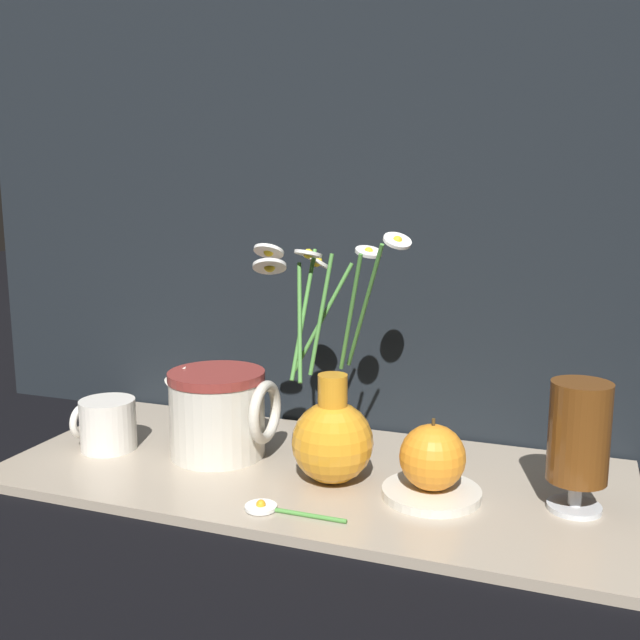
{
  "coord_description": "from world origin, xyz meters",
  "views": [
    {
      "loc": [
        0.3,
        -0.8,
        0.36
      ],
      "look_at": [
        0.01,
        0.0,
        0.21
      ],
      "focal_mm": 40.0,
      "sensor_mm": 36.0,
      "label": 1
    }
  ],
  "objects_px": {
    "yellow_mug": "(107,424)",
    "orange_fruit": "(432,457)",
    "vase_with_flowers": "(332,429)",
    "ceramic_pitcher": "(219,409)",
    "tea_glass": "(579,436)"
  },
  "relations": [
    {
      "from": "vase_with_flowers",
      "to": "tea_glass",
      "type": "distance_m",
      "value": 0.28
    },
    {
      "from": "yellow_mug",
      "to": "orange_fruit",
      "type": "relative_size",
      "value": 1.01
    },
    {
      "from": "ceramic_pitcher",
      "to": "yellow_mug",
      "type": "bearing_deg",
      "value": -168.33
    },
    {
      "from": "vase_with_flowers",
      "to": "ceramic_pitcher",
      "type": "distance_m",
      "value": 0.17
    },
    {
      "from": "vase_with_flowers",
      "to": "tea_glass",
      "type": "xyz_separation_m",
      "value": [
        0.28,
        0.02,
        0.02
      ]
    },
    {
      "from": "vase_with_flowers",
      "to": "orange_fruit",
      "type": "xyz_separation_m",
      "value": [
        0.12,
        -0.0,
        -0.02
      ]
    },
    {
      "from": "vase_with_flowers",
      "to": "tea_glass",
      "type": "bearing_deg",
      "value": 3.32
    },
    {
      "from": "vase_with_flowers",
      "to": "ceramic_pitcher",
      "type": "height_order",
      "value": "vase_with_flowers"
    },
    {
      "from": "vase_with_flowers",
      "to": "orange_fruit",
      "type": "distance_m",
      "value": 0.13
    },
    {
      "from": "ceramic_pitcher",
      "to": "orange_fruit",
      "type": "height_order",
      "value": "ceramic_pitcher"
    },
    {
      "from": "ceramic_pitcher",
      "to": "tea_glass",
      "type": "height_order",
      "value": "tea_glass"
    },
    {
      "from": "yellow_mug",
      "to": "ceramic_pitcher",
      "type": "bearing_deg",
      "value": 11.67
    },
    {
      "from": "ceramic_pitcher",
      "to": "orange_fruit",
      "type": "xyz_separation_m",
      "value": [
        0.29,
        -0.04,
        -0.02
      ]
    },
    {
      "from": "ceramic_pitcher",
      "to": "tea_glass",
      "type": "bearing_deg",
      "value": -1.88
    },
    {
      "from": "vase_with_flowers",
      "to": "ceramic_pitcher",
      "type": "relative_size",
      "value": 1.96
    }
  ]
}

